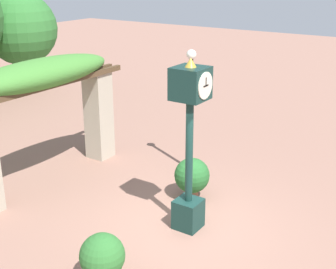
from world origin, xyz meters
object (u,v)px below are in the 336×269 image
at_px(pedestal_clock, 189,139).
at_px(potted_plant_near_right, 102,258).
at_px(potted_plant_near_left, 192,176).
at_px(lamp_post, 191,96).

relative_size(pedestal_clock, potted_plant_near_right, 3.82).
relative_size(potted_plant_near_left, lamp_post, 0.31).
bearing_deg(lamp_post, potted_plant_near_right, -165.88).
xyz_separation_m(pedestal_clock, potted_plant_near_right, (-2.36, 0.27, -1.46)).
xyz_separation_m(pedestal_clock, lamp_post, (2.58, 1.51, 0.06)).
xyz_separation_m(potted_plant_near_left, potted_plant_near_right, (-3.50, -0.32, -0.07)).
distance_m(pedestal_clock, potted_plant_near_left, 1.89).
relative_size(potted_plant_near_left, potted_plant_near_right, 1.07).
bearing_deg(pedestal_clock, lamp_post, 30.37).
bearing_deg(potted_plant_near_right, pedestal_clock, -6.50).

